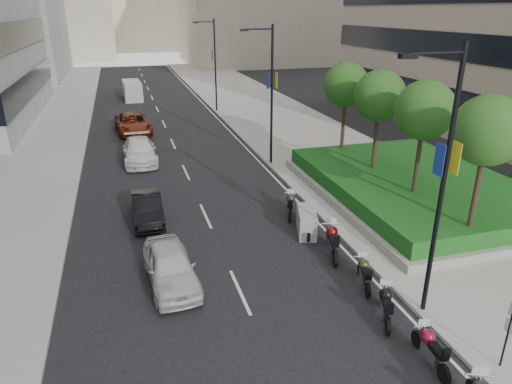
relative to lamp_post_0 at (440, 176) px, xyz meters
name	(u,v)px	position (x,y,z in m)	size (l,w,h in m)	color
ground	(320,356)	(-4.14, -1.00, -5.07)	(160.00, 160.00, 0.00)	black
sidewalk_right	(279,120)	(4.86, 29.00, -4.99)	(10.00, 100.00, 0.15)	#9E9B93
sidewalk_left	(37,137)	(-16.14, 29.00, -4.99)	(8.00, 100.00, 0.15)	#9E9B93
lane_edge	(224,125)	(-0.44, 29.00, -5.06)	(0.12, 100.00, 0.01)	silver
lane_centre	(166,129)	(-5.64, 29.00, -5.06)	(0.12, 100.00, 0.01)	silver
planter	(413,193)	(5.86, 9.00, -4.72)	(10.00, 14.00, 0.40)	gray
hedge	(415,183)	(5.86, 9.00, -4.12)	(9.40, 13.40, 0.80)	#195117
tree_0	(488,131)	(4.36, 3.00, 0.36)	(2.80, 2.80, 6.30)	#332319
tree_1	(425,111)	(4.36, 7.00, 0.36)	(2.80, 2.80, 6.30)	#332319
tree_2	(380,96)	(4.36, 11.00, 0.36)	(2.80, 2.80, 6.30)	#332319
tree_3	(346,85)	(4.36, 15.00, 0.36)	(2.80, 2.80, 6.30)	#332319
lamp_post_0	(440,176)	(0.00, 0.00, 0.00)	(2.34, 0.45, 9.00)	black
lamp_post_1	(270,89)	(0.00, 17.00, 0.00)	(2.34, 0.45, 9.00)	black
lamp_post_2	(214,61)	(0.00, 35.00, 0.00)	(2.34, 0.45, 9.00)	black
parking_sign	(509,329)	(0.66, -3.00, -3.61)	(0.06, 0.32, 2.50)	black
motorcycle_1	(430,348)	(-1.17, -2.17, -4.52)	(0.68, 2.04, 1.01)	black
motorcycle_2	(386,305)	(-1.31, 0.06, -4.50)	(1.04, 1.96, 1.05)	black
motorcycle_3	(364,273)	(-1.01, 2.08, -4.53)	(0.83, 1.96, 1.00)	black
motorcycle_4	(332,241)	(-1.15, 4.59, -4.42)	(0.98, 2.37, 1.21)	black
motorcycle_5	(307,222)	(-1.46, 6.72, -4.47)	(1.32, 2.10, 1.19)	black
motorcycle_6	(291,205)	(-1.43, 8.92, -4.52)	(0.99, 1.94, 1.03)	black
car_a	(170,266)	(-8.02, 4.29, -4.33)	(1.75, 4.34, 1.48)	silver
car_b	(147,208)	(-8.48, 10.28, -4.40)	(1.41, 4.05, 1.33)	black
car_c	(140,151)	(-8.33, 20.12, -4.30)	(2.15, 5.29, 1.53)	white
car_d	(133,123)	(-8.44, 28.43, -4.26)	(2.67, 5.79, 1.61)	maroon
delivery_van	(133,91)	(-7.84, 44.19, -4.09)	(2.13, 5.07, 2.09)	#B5B5B7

